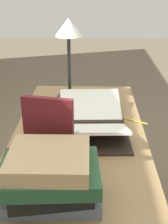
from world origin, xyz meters
name	(u,v)px	position (x,y,z in m)	size (l,w,h in m)	color
reading_desk	(79,158)	(0.00, 0.00, 0.61)	(1.24, 0.57, 0.74)	#937047
open_book	(91,120)	(0.09, -0.05, 0.76)	(0.55, 0.34, 0.09)	black
book_stack_tall	(50,178)	(-0.45, 0.07, 0.83)	(0.23, 0.31, 0.18)	slate
book_standing_upright	(49,135)	(-0.27, 0.09, 0.87)	(0.05, 0.17, 0.27)	maroon
reading_lamp	(69,41)	(0.40, 0.07, 1.06)	(0.15, 0.15, 0.43)	#2D2D33
coffee_mug	(70,140)	(-0.14, 0.03, 0.79)	(0.08, 0.11, 0.10)	white
pencil	(132,120)	(0.14, -0.25, 0.74)	(0.09, 0.14, 0.01)	gold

